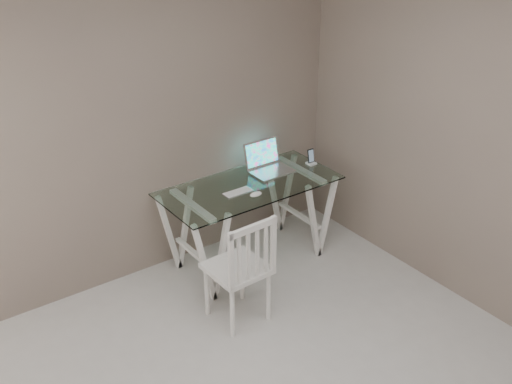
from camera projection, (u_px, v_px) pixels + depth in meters
room at (299, 194)px, 3.04m from camera, size 4.50×4.52×2.71m
desk at (250, 223)px, 5.46m from camera, size 1.50×0.70×0.75m
chair at (243, 266)px, 4.66m from camera, size 0.43×0.43×0.91m
laptop at (267, 164)px, 5.53m from camera, size 0.35×0.30×0.25m
keyboard at (238, 192)px, 5.17m from camera, size 0.25×0.11×0.01m
mouse at (256, 194)px, 5.11m from camera, size 0.11×0.06×0.03m
phone_dock at (311, 160)px, 5.64m from camera, size 0.07×0.07×0.14m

